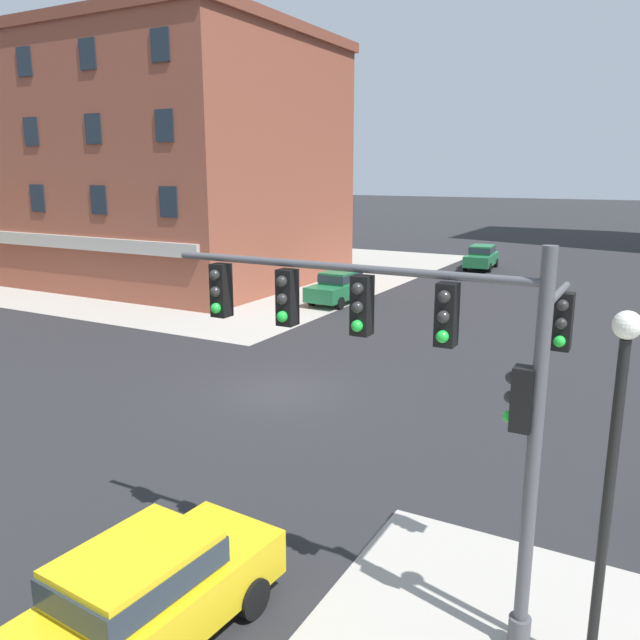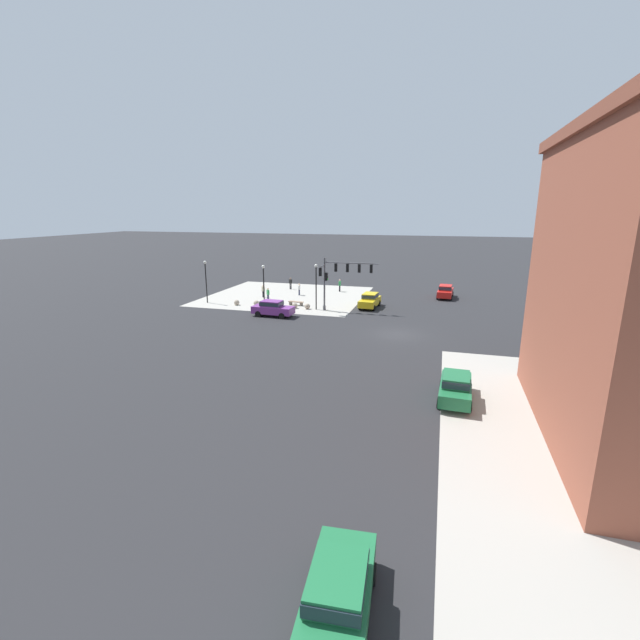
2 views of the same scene
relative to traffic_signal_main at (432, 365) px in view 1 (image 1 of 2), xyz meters
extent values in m
plane|color=#262628|center=(-7.48, 7.62, -4.05)|extent=(320.00, 320.00, 0.00)
cube|color=#A8A399|center=(-27.48, 27.62, -4.05)|extent=(32.00, 32.00, 0.02)
cylinder|color=#4C4C51|center=(1.55, -0.17, -3.80)|extent=(0.32, 0.32, 0.50)
cylinder|color=#4C4C51|center=(1.55, -0.17, -1.10)|extent=(0.20, 0.20, 5.91)
cylinder|color=#4C4C51|center=(-1.45, -0.17, 1.37)|extent=(6.00, 0.12, 0.12)
cylinder|color=#4C4C51|center=(1.55, 0.73, 1.07)|extent=(0.11, 1.80, 0.11)
cube|color=black|center=(0.24, -0.17, 0.82)|extent=(0.28, 0.28, 0.90)
sphere|color=#282828|center=(0.24, -0.33, 1.10)|extent=(0.18, 0.18, 0.18)
sphere|color=#282828|center=(0.24, -0.33, 0.82)|extent=(0.18, 0.18, 0.18)
sphere|color=green|center=(0.24, -0.33, 0.54)|extent=(0.18, 0.18, 0.18)
cube|color=black|center=(-1.06, -0.17, 0.82)|extent=(0.28, 0.28, 0.90)
sphere|color=#282828|center=(-1.06, -0.33, 1.10)|extent=(0.18, 0.18, 0.18)
sphere|color=#282828|center=(-1.06, -0.33, 0.82)|extent=(0.18, 0.18, 0.18)
sphere|color=green|center=(-1.06, -0.33, 0.54)|extent=(0.18, 0.18, 0.18)
cube|color=black|center=(-2.37, -0.17, 0.82)|extent=(0.28, 0.28, 0.90)
sphere|color=#282828|center=(-2.37, -0.33, 1.10)|extent=(0.18, 0.18, 0.18)
sphere|color=#282828|center=(-2.37, -0.33, 0.82)|extent=(0.18, 0.18, 0.18)
sphere|color=green|center=(-2.37, -0.33, 0.54)|extent=(0.18, 0.18, 0.18)
cube|color=black|center=(-3.67, -0.17, 0.82)|extent=(0.28, 0.28, 0.90)
sphere|color=#282828|center=(-3.67, -0.33, 1.10)|extent=(0.18, 0.18, 0.18)
sphere|color=#282828|center=(-3.67, -0.33, 0.82)|extent=(0.18, 0.18, 0.18)
sphere|color=green|center=(-3.67, -0.33, 0.54)|extent=(0.18, 0.18, 0.18)
cube|color=black|center=(1.35, -0.17, -0.23)|extent=(0.28, 0.28, 0.90)
sphere|color=#282828|center=(1.19, -0.17, 0.05)|extent=(0.18, 0.18, 0.18)
sphere|color=#282828|center=(1.19, -0.17, -0.23)|extent=(0.18, 0.18, 0.18)
sphere|color=green|center=(1.19, -0.17, -0.51)|extent=(0.18, 0.18, 0.18)
cube|color=black|center=(1.55, 1.53, 0.52)|extent=(0.28, 0.28, 0.90)
sphere|color=#282828|center=(1.55, 1.37, 0.80)|extent=(0.18, 0.18, 0.18)
sphere|color=#282828|center=(1.55, 1.37, 0.52)|extent=(0.18, 0.18, 0.18)
sphere|color=green|center=(1.55, 1.37, 0.24)|extent=(0.18, 0.18, 0.18)
cylinder|color=black|center=(2.52, -0.17, -1.65)|extent=(0.14, 0.14, 4.81)
sphere|color=white|center=(2.52, -0.17, 0.93)|extent=(0.36, 0.36, 0.36)
cube|color=gold|center=(-3.19, -2.78, -3.35)|extent=(2.08, 4.52, 0.76)
cube|color=gold|center=(-3.20, -2.93, -2.67)|extent=(1.65, 2.22, 0.60)
cube|color=#232D38|center=(-3.20, -2.93, -2.67)|extent=(1.69, 2.31, 0.40)
cylinder|color=black|center=(-3.93, -1.36, -3.73)|extent=(0.27, 0.65, 0.64)
cylinder|color=black|center=(-2.26, -1.48, -3.73)|extent=(0.27, 0.65, 0.64)
cube|color=#1E6B3D|center=(-8.89, 36.85, -3.35)|extent=(2.08, 4.52, 0.76)
cube|color=#1E6B3D|center=(-8.91, 37.00, -2.67)|extent=(1.65, 2.22, 0.60)
cube|color=#232D38|center=(-8.91, 37.00, -2.67)|extent=(1.69, 2.31, 0.40)
cylinder|color=black|center=(-7.96, 35.55, -3.73)|extent=(0.27, 0.65, 0.64)
cylinder|color=black|center=(-9.63, 35.43, -3.73)|extent=(0.27, 0.65, 0.64)
cylinder|color=black|center=(-8.16, 38.28, -3.73)|extent=(0.27, 0.65, 0.64)
cylinder|color=black|center=(-9.83, 38.15, -3.73)|extent=(0.27, 0.65, 0.64)
cube|color=#1E6B3D|center=(-12.27, 21.06, -3.35)|extent=(1.96, 4.48, 0.76)
cube|color=#1E6B3D|center=(-12.26, 21.21, -2.67)|extent=(1.59, 2.18, 0.60)
cube|color=#232D38|center=(-12.26, 21.21, -2.67)|extent=(1.63, 2.27, 0.40)
cylinder|color=black|center=(-11.50, 19.66, -3.73)|extent=(0.25, 0.65, 0.64)
cylinder|color=black|center=(-13.17, 19.73, -3.73)|extent=(0.25, 0.65, 0.64)
cylinder|color=black|center=(-11.37, 22.38, -3.73)|extent=(0.25, 0.65, 0.64)
cylinder|color=black|center=(-13.04, 22.46, -3.73)|extent=(0.25, 0.65, 0.64)
cube|color=brown|center=(-28.43, 23.47, 3.11)|extent=(23.90, 15.69, 14.33)
cube|color=brown|center=(-28.43, 23.47, 10.58)|extent=(24.38, 16.01, 0.60)
cube|color=#B7B2A8|center=(-28.43, 15.50, -1.01)|extent=(22.70, 0.24, 0.70)
cube|color=#1E2833|center=(-28.43, 15.58, 1.32)|extent=(1.10, 0.08, 1.50)
cube|color=#1E2833|center=(-23.65, 15.58, 1.32)|extent=(1.10, 0.08, 1.50)
cube|color=#1E2833|center=(-18.87, 15.58, 1.32)|extent=(1.10, 0.08, 1.50)
cube|color=#1E2833|center=(-28.43, 15.58, 4.91)|extent=(1.10, 0.08, 1.50)
cube|color=#1E2833|center=(-23.65, 15.58, 4.91)|extent=(1.10, 0.08, 1.50)
cube|color=#1E2833|center=(-18.87, 15.58, 4.91)|extent=(1.10, 0.08, 1.50)
cube|color=#1E2833|center=(-28.43, 15.58, 8.49)|extent=(1.10, 0.08, 1.50)
cube|color=#1E2833|center=(-23.65, 15.58, 8.49)|extent=(1.10, 0.08, 1.50)
cube|color=#1E2833|center=(-18.87, 15.58, 8.49)|extent=(1.10, 0.08, 1.50)
camera|label=1|loc=(2.87, -8.63, 2.76)|focal=35.87mm
camera|label=2|loc=(-11.06, 46.38, 6.99)|focal=24.49mm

